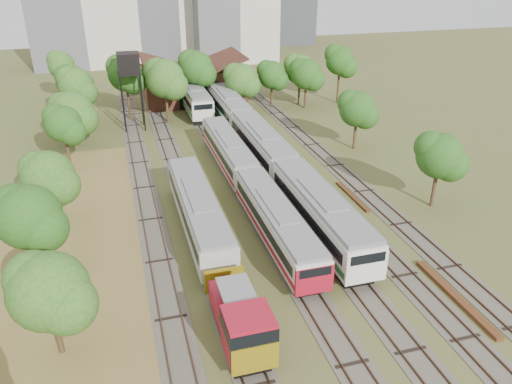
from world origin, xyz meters
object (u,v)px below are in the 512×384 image
object	(u,v)px
railcar_green_set	(262,146)
shunter_locomotive	(241,322)
water_tower	(129,65)
railcar_red_set	(249,182)

from	to	relation	value
railcar_green_set	shunter_locomotive	size ratio (longest dim) A/B	6.43
water_tower	shunter_locomotive	bearing A→B (deg)	-85.62
shunter_locomotive	railcar_green_set	bearing A→B (deg)	70.79
railcar_red_set	shunter_locomotive	world-z (taller)	shunter_locomotive
railcar_red_set	shunter_locomotive	distance (m)	20.81
shunter_locomotive	water_tower	distance (m)	46.74
railcar_green_set	shunter_locomotive	distance (m)	30.40
water_tower	railcar_red_set	bearing A→B (deg)	-69.97
railcar_green_set	shunter_locomotive	xyz separation A→B (m)	(-10.00, -28.70, -0.33)
railcar_red_set	shunter_locomotive	size ratio (longest dim) A/B	4.27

